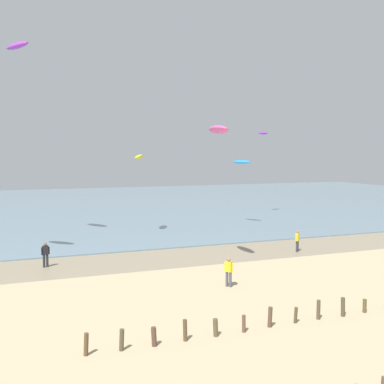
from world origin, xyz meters
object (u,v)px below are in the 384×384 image
person_left_flank (297,240)px  kite_aloft_3 (139,157)px  kite_aloft_0 (241,162)px  person_mid_beach (45,254)px  kite_aloft_7 (17,46)px  kite_aloft_5 (263,133)px  kite_aloft_1 (218,130)px  person_by_waterline (229,271)px

person_left_flank → kite_aloft_3: (-9.58, 11.97, 6.47)m
person_left_flank → kite_aloft_0: (2.07, 13.65, 5.95)m
person_mid_beach → kite_aloft_7: size_ratio=0.54×
kite_aloft_3 → kite_aloft_5: (18.06, 8.35, 2.89)m
person_left_flank → kite_aloft_5: size_ratio=0.89×
kite_aloft_3 → kite_aloft_7: size_ratio=0.80×
kite_aloft_1 → kite_aloft_5: size_ratio=1.50×
person_mid_beach → kite_aloft_7: (-1.21, 9.94, 15.84)m
kite_aloft_5 → kite_aloft_1: bearing=25.6°
person_by_waterline → kite_aloft_3: 19.87m
kite_aloft_0 → person_by_waterline: bearing=-55.1°
person_mid_beach → kite_aloft_5: 34.22m
person_left_flank → kite_aloft_0: bearing=81.4°
person_by_waterline → kite_aloft_5: kite_aloft_5 is taller
person_mid_beach → kite_aloft_0: size_ratio=0.77×
kite_aloft_0 → kite_aloft_5: kite_aloft_5 is taller
kite_aloft_7 → kite_aloft_0: bearing=66.9°
person_left_flank → kite_aloft_7: kite_aloft_7 is taller
person_left_flank → kite_aloft_1: size_ratio=0.59×
kite_aloft_5 → kite_aloft_7: (-28.51, -8.46, 6.49)m
person_mid_beach → kite_aloft_5: kite_aloft_5 is taller
kite_aloft_1 → person_left_flank: bearing=106.3°
person_left_flank → kite_aloft_3: size_ratio=0.67×
person_mid_beach → person_left_flank: 18.91m
person_by_waterline → kite_aloft_3: kite_aloft_3 is taller
kite_aloft_0 → person_left_flank: bearing=-34.8°
person_mid_beach → kite_aloft_1: kite_aloft_1 is taller
kite_aloft_0 → kite_aloft_7: size_ratio=0.69×
person_mid_beach → person_by_waterline: size_ratio=1.00×
kite_aloft_0 → kite_aloft_7: 24.28m
kite_aloft_5 → kite_aloft_3: bearing=-3.4°
person_left_flank → kite_aloft_1: bearing=-167.2°
person_mid_beach → kite_aloft_0: 24.67m
person_left_flank → kite_aloft_3: bearing=128.7°
kite_aloft_1 → person_by_waterline: bearing=-14.1°
person_mid_beach → kite_aloft_1: bearing=-18.2°
person_by_waterline → kite_aloft_0: bearing=61.0°
kite_aloft_3 → person_left_flank: bearing=-119.7°
person_mid_beach → kite_aloft_3: (9.23, 10.05, 6.47)m
kite_aloft_3 → kite_aloft_5: bearing=-43.5°
kite_aloft_0 → kite_aloft_3: (-11.65, -1.67, 0.53)m
kite_aloft_3 → kite_aloft_5: 20.11m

